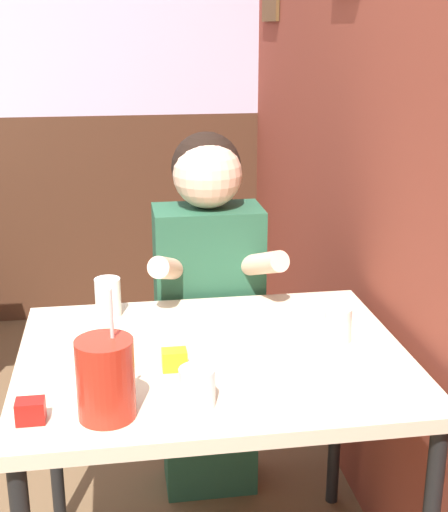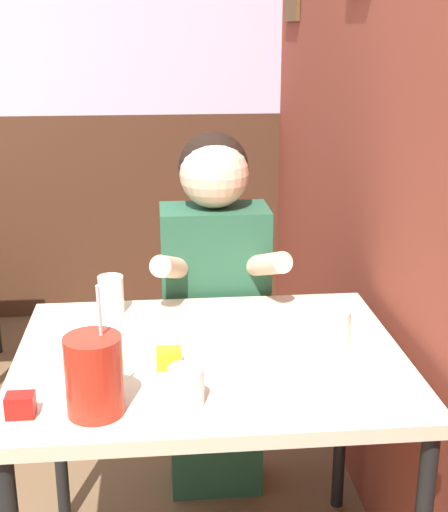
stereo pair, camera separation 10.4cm
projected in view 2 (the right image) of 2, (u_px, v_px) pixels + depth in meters
The scene contains 10 objects.
brick_wall_right at pixel (348, 80), 2.53m from camera, with size 0.08×4.41×2.70m.
back_wall at pixel (0, 64), 3.57m from camera, with size 5.82×0.09×2.70m.
main_table at pixel (210, 379), 1.82m from camera, with size 0.98×0.77×0.75m.
person_seated at pixel (215, 308), 2.32m from camera, with size 0.42×0.41×1.23m.
cocktail_pitcher at pixel (94, 375), 1.50m from camera, with size 0.12×0.12×0.29m.
glass_near_pitcher at pixel (186, 386), 1.55m from camera, with size 0.08×0.08×0.09m.
glass_center at pixel (111, 295), 2.04m from camera, with size 0.07×0.07×0.11m.
glass_far_side at pixel (337, 327), 1.84m from camera, with size 0.07×0.07×0.09m.
condiment_ketchup at pixel (20, 405), 1.50m from camera, with size 0.06×0.04×0.05m.
condiment_mustard at pixel (169, 358), 1.72m from camera, with size 0.06×0.04×0.05m.
Camera 2 is at (0.75, -1.34, 1.53)m, focal length 50.00 mm.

